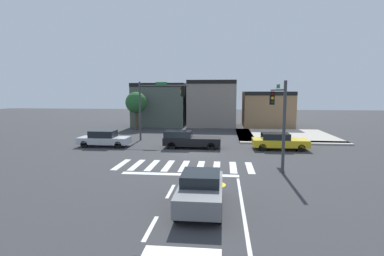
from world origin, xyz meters
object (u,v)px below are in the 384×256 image
(car_silver, at_px, (104,139))
(roadside_tree, at_px, (136,103))
(traffic_signal_northwest, at_px, (159,100))
(traffic_signal_southeast, at_px, (278,108))
(car_black, at_px, (189,139))
(car_gray, at_px, (201,190))
(car_yellow, at_px, (279,141))

(car_silver, xyz_separation_m, roadside_tree, (-0.67, 12.23, 2.66))
(traffic_signal_northwest, xyz_separation_m, car_silver, (-4.03, -3.80, -3.27))
(traffic_signal_southeast, distance_m, roadside_tree, 22.67)
(car_black, relative_size, roadside_tree, 1.01)
(traffic_signal_northwest, distance_m, roadside_tree, 9.67)
(traffic_signal_northwest, bearing_deg, traffic_signal_southeast, -42.88)
(car_gray, distance_m, roadside_tree, 27.46)
(car_black, xyz_separation_m, car_yellow, (7.46, 0.13, -0.04))
(traffic_signal_southeast, xyz_separation_m, car_gray, (-4.35, -7.93, -2.94))
(traffic_signal_southeast, bearing_deg, car_silver, 69.15)
(traffic_signal_southeast, bearing_deg, roadside_tree, 39.56)
(traffic_signal_northwest, xyz_separation_m, car_black, (3.37, -3.73, -3.24))
(car_silver, xyz_separation_m, car_yellow, (14.86, 0.21, -0.01))
(traffic_signal_northwest, relative_size, car_gray, 1.37)
(traffic_signal_southeast, distance_m, car_silver, 15.04)
(car_gray, height_order, car_yellow, car_gray)
(traffic_signal_southeast, height_order, traffic_signal_northwest, traffic_signal_northwest)
(traffic_signal_southeast, relative_size, traffic_signal_northwest, 0.94)
(car_silver, distance_m, car_gray, 16.20)
(traffic_signal_southeast, distance_m, car_black, 8.82)
(traffic_signal_southeast, xyz_separation_m, car_silver, (-13.77, 5.25, -2.98))
(car_black, height_order, car_yellow, car_black)
(traffic_signal_northwest, height_order, car_silver, traffic_signal_northwest)
(traffic_signal_northwest, bearing_deg, car_silver, -136.64)
(car_black, height_order, car_gray, car_gray)
(car_silver, relative_size, car_gray, 1.05)
(traffic_signal_southeast, xyz_separation_m, traffic_signal_northwest, (-9.74, 9.05, 0.28))
(car_silver, height_order, car_black, car_black)
(car_silver, bearing_deg, roadside_tree, 93.12)
(car_black, bearing_deg, roadside_tree, 123.56)
(traffic_signal_southeast, height_order, roadside_tree, traffic_signal_southeast)
(car_black, bearing_deg, car_yellow, 1.02)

